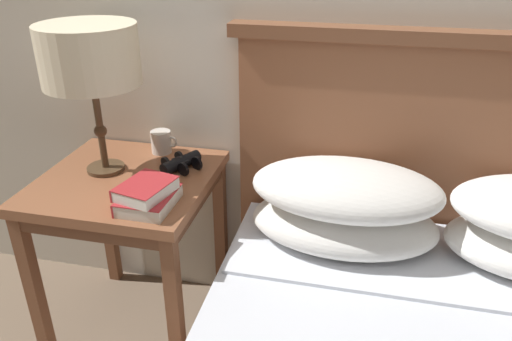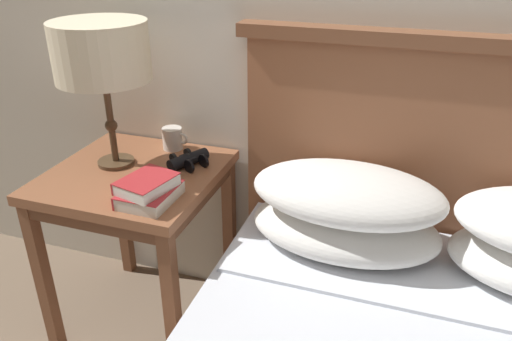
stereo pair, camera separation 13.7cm
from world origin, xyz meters
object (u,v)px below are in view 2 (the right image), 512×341
binoculars_pair (189,160)px  nightstand (136,193)px  book_stacked_on_top (146,184)px  coffee_mug (173,138)px  book_on_nightstand (149,195)px  table_lamp (101,53)px

binoculars_pair → nightstand: bearing=-147.9°
book_stacked_on_top → coffee_mug: (-0.11, 0.39, -0.02)m
book_on_nightstand → binoculars_pair: bearing=88.8°
nightstand → book_on_nightstand: bearing=-46.3°
nightstand → binoculars_pair: bearing=32.1°
coffee_mug → nightstand: bearing=-101.5°
book_on_nightstand → book_stacked_on_top: 0.04m
table_lamp → book_stacked_on_top: table_lamp is taller
table_lamp → coffee_mug: size_ratio=4.91×
book_stacked_on_top → binoculars_pair: book_stacked_on_top is taller
book_stacked_on_top → binoculars_pair: (0.01, 0.28, -0.04)m
table_lamp → book_on_nightstand: bearing=-38.7°
book_stacked_on_top → coffee_mug: coffee_mug is taller
nightstand → table_lamp: size_ratio=1.33×
table_lamp → binoculars_pair: size_ratio=3.13×
binoculars_pair → book_on_nightstand: bearing=-91.2°
book_on_nightstand → nightstand: bearing=133.7°
table_lamp → book_stacked_on_top: bearing=-39.7°
nightstand → book_on_nightstand: book_on_nightstand is taller
table_lamp → book_on_nightstand: size_ratio=2.66×
nightstand → book_stacked_on_top: size_ratio=3.43×
nightstand → binoculars_pair: 0.23m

